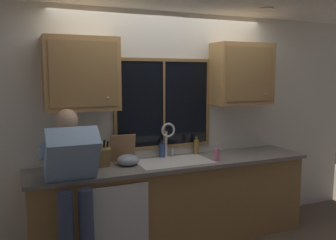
{
  "coord_description": "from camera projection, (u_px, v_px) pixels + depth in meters",
  "views": [
    {
      "loc": [
        -1.55,
        -3.73,
        1.86
      ],
      "look_at": [
        -0.09,
        -0.3,
        1.38
      ],
      "focal_mm": 37.97,
      "sensor_mm": 36.0,
      "label": 1
    }
  ],
  "objects": [
    {
      "name": "mixing_bowl",
      "position": [
        128.0,
        160.0,
        3.69
      ],
      "size": [
        0.23,
        0.23,
        0.12
      ],
      "primitive_type": "ellipsoid",
      "color": "#8C99A8",
      "rests_on": "countertop"
    },
    {
      "name": "window_frame_top",
      "position": [
        164.0,
        60.0,
        3.96
      ],
      "size": [
        1.17,
        0.02,
        0.04
      ],
      "primitive_type": "cube",
      "color": "olive"
    },
    {
      "name": "window_frame_right",
      "position": [
        208.0,
        102.0,
        4.25
      ],
      "size": [
        0.03,
        0.02,
        0.95
      ],
      "primitive_type": "cube",
      "color": "olive"
    },
    {
      "name": "back_wall",
      "position": [
        163.0,
        125.0,
        4.14
      ],
      "size": [
        5.44,
        0.12,
        2.55
      ],
      "primitive_type": "cube",
      "color": "silver",
      "rests_on": "floor"
    },
    {
      "name": "bottle_tall_clear",
      "position": [
        196.0,
        146.0,
        4.19
      ],
      "size": [
        0.06,
        0.06,
        0.22
      ],
      "color": "olive",
      "rests_on": "countertop"
    },
    {
      "name": "upper_cabinet_right",
      "position": [
        242.0,
        74.0,
        4.21
      ],
      "size": [
        0.72,
        0.36,
        0.72
      ],
      "color": "#B2844C"
    },
    {
      "name": "window_mullion_center",
      "position": [
        164.0,
        104.0,
        4.02
      ],
      "size": [
        0.02,
        0.02,
        0.95
      ],
      "primitive_type": "cube",
      "color": "olive"
    },
    {
      "name": "dishwasher_front",
      "position": [
        118.0,
        224.0,
        3.35
      ],
      "size": [
        0.6,
        0.02,
        0.74
      ],
      "primitive_type": "cube",
      "color": "white"
    },
    {
      "name": "lower_cabinet_run",
      "position": [
        175.0,
        203.0,
        3.92
      ],
      "size": [
        3.04,
        0.58,
        0.88
      ],
      "primitive_type": "cube",
      "color": "#A07744",
      "rests_on": "floor"
    },
    {
      "name": "countertop",
      "position": [
        176.0,
        163.0,
        3.85
      ],
      "size": [
        3.1,
        0.62,
        0.04
      ],
      "primitive_type": "cube",
      "color": "slate",
      "rests_on": "lower_cabinet_run"
    },
    {
      "name": "window_frame_left",
      "position": [
        115.0,
        106.0,
        3.81
      ],
      "size": [
        0.03,
        0.02,
        0.95
      ],
      "primitive_type": "cube",
      "color": "olive"
    },
    {
      "name": "window_glass",
      "position": [
        164.0,
        104.0,
        4.04
      ],
      "size": [
        1.1,
        0.02,
        0.95
      ],
      "primitive_type": "cube",
      "color": "black"
    },
    {
      "name": "cutting_board",
      "position": [
        122.0,
        148.0,
        3.83
      ],
      "size": [
        0.28,
        0.08,
        0.3
      ],
      "primitive_type": "cube",
      "rotation": [
        0.21,
        0.0,
        0.0
      ],
      "color": "#997047",
      "rests_on": "countertop"
    },
    {
      "name": "person_standing",
      "position": [
        72.0,
        177.0,
        3.13
      ],
      "size": [
        0.53,
        0.7,
        1.54
      ],
      "color": "#384260",
      "rests_on": "floor"
    },
    {
      "name": "knife_block",
      "position": [
        103.0,
        156.0,
        3.61
      ],
      "size": [
        0.12,
        0.18,
        0.32
      ],
      "color": "olive",
      "rests_on": "countertop"
    },
    {
      "name": "upper_cabinet_left",
      "position": [
        81.0,
        74.0,
        3.48
      ],
      "size": [
        0.72,
        0.36,
        0.72
      ],
      "color": "#B2844C"
    },
    {
      "name": "window_frame_bottom",
      "position": [
        164.0,
        146.0,
        4.09
      ],
      "size": [
        1.17,
        0.02,
        0.04
      ],
      "primitive_type": "cube",
      "color": "olive"
    },
    {
      "name": "soap_dispenser",
      "position": [
        217.0,
        154.0,
        3.89
      ],
      "size": [
        0.06,
        0.07,
        0.19
      ],
      "color": "pink",
      "rests_on": "countertop"
    },
    {
      "name": "bottle_green_glass",
      "position": [
        162.0,
        150.0,
        4.04
      ],
      "size": [
        0.06,
        0.06,
        0.2
      ],
      "color": "#334C8C",
      "rests_on": "countertop"
    },
    {
      "name": "faucet",
      "position": [
        168.0,
        136.0,
        3.98
      ],
      "size": [
        0.18,
        0.09,
        0.4
      ],
      "color": "silver",
      "rests_on": "countertop"
    },
    {
      "name": "sink",
      "position": [
        174.0,
        170.0,
        3.86
      ],
      "size": [
        0.8,
        0.46,
        0.21
      ],
      "color": "silver",
      "rests_on": "lower_cabinet_run"
    },
    {
      "name": "ceiling_downlight_right",
      "position": [
        266.0,
        8.0,
        3.72
      ],
      "size": [
        0.14,
        0.14,
        0.01
      ],
      "primitive_type": "cylinder",
      "color": "#FFEAB2"
    }
  ]
}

